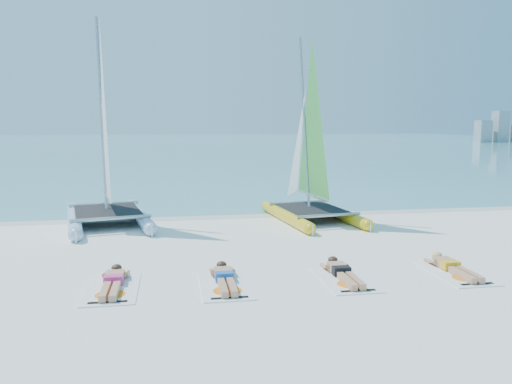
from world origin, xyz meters
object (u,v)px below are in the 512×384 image
sunbather_b (224,277)px  sunbather_d (452,266)px  sunbather_c (342,271)px  sunbather_a (113,281)px  towel_d (456,273)px  towel_a (112,289)px  towel_b (226,285)px  towel_c (345,279)px  catamaran_blue (105,159)px  catamaran_yellow (307,159)px

sunbather_b → sunbather_d: 5.00m
sunbather_c → sunbather_d: bearing=-0.1°
sunbather_a → sunbather_c: size_ratio=1.00×
towel_d → towel_a: bearing=178.7°
towel_a → sunbather_d: size_ratio=1.07×
towel_b → towel_c: bearing=-0.4°
catamaran_blue → towel_b: bearing=-77.0°
sunbather_b → towel_c: (2.49, -0.21, -0.11)m
sunbather_b → sunbather_d: bearing=-0.2°
towel_a → sunbather_a: (0.00, 0.19, 0.11)m
towel_a → sunbather_c: (4.70, 0.04, 0.11)m
sunbather_c → sunbather_d: size_ratio=1.00×
towel_b → sunbather_d: sunbather_d is taller
towel_c → sunbather_c: 0.22m
catamaran_blue → towel_a: bearing=-93.7°
sunbather_d → sunbather_a: bearing=178.7°
sunbather_c → towel_a: bearing=-179.5°
towel_a → towel_d: size_ratio=1.00×
catamaran_yellow → towel_a: catamaran_yellow is taller
towel_b → towel_c: (2.49, -0.02, 0.00)m
towel_a → sunbather_c: sunbather_c is taller
catamaran_blue → sunbather_c: (5.61, -6.69, -1.95)m
sunbather_a → towel_d: size_ratio=0.93×
towel_b → sunbather_c: (2.49, 0.17, 0.11)m
towel_a → catamaran_blue: bearing=97.7°
towel_a → sunbather_c: 4.70m
sunbather_c → catamaran_blue: bearing=130.0°
sunbather_a → towel_c: size_ratio=0.93×
catamaran_yellow → sunbather_c: (-1.00, -6.56, -1.87)m
towel_a → sunbather_b: sunbather_b is taller
towel_b → sunbather_b: sunbather_b is taller
towel_a → towel_d: bearing=-1.3°
catamaran_blue → towel_d: bearing=-51.7°
sunbather_b → towel_b: bearing=-90.0°
sunbather_b → towel_d: 5.00m
towel_c → sunbather_c: (0.00, 0.19, 0.11)m
towel_b → sunbather_d: (5.00, 0.17, 0.11)m
sunbather_d → towel_d: bearing=-90.0°
sunbather_c → towel_d: sunbather_c is taller
sunbather_b → sunbather_c: 2.49m
towel_b → sunbather_d: bearing=2.0°
catamaran_yellow → towel_d: bearing=-84.8°
catamaran_blue → sunbather_b: (3.12, -6.67, -1.95)m
catamaran_yellow → towel_b: catamaran_yellow is taller
catamaran_yellow → sunbather_d: size_ratio=3.66×
towel_a → catamaran_yellow: bearing=49.2°
towel_c → sunbather_d: bearing=4.3°
towel_c → sunbather_c: sunbather_c is taller
towel_b → sunbather_b: size_ratio=1.07×
catamaran_yellow → sunbather_a: size_ratio=3.66×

